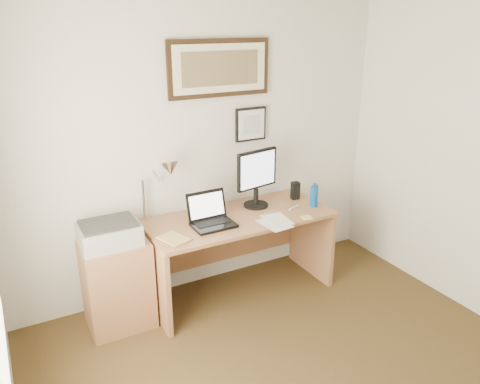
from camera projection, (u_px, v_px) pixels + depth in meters
wall_back at (204, 152)px, 4.06m from camera, size 3.50×0.02×2.50m
side_cabinet at (118, 284)px, 3.69m from camera, size 0.50×0.40×0.73m
water_bottle at (314, 196)px, 4.17m from camera, size 0.07×0.07×0.20m
bottle_cap at (315, 185)px, 4.13m from camera, size 0.04×0.04×0.02m
speaker at (295, 191)px, 4.35m from camera, size 0.08×0.08×0.16m
paper_sheet_a at (275, 224)px, 3.84m from camera, size 0.22×0.30×0.00m
paper_sheet_b at (277, 220)px, 3.92m from camera, size 0.22×0.30×0.00m
sticky_pad at (307, 218)px, 3.94m from camera, size 0.10×0.10×0.01m
marker_pen at (294, 207)px, 4.16m from camera, size 0.14×0.06×0.02m
book at (165, 243)px, 3.50m from camera, size 0.23×0.27×0.02m
desk at (235, 237)px, 4.15m from camera, size 1.60×0.70×0.75m
laptop at (211, 218)px, 3.81m from camera, size 0.34×0.30×0.26m
lcd_monitor at (257, 176)px, 4.10m from camera, size 0.42×0.22×0.52m
printer at (109, 233)px, 3.52m from camera, size 0.44×0.34×0.18m
desk_lamp at (168, 171)px, 3.74m from camera, size 0.29×0.27×0.53m
picture_large at (220, 68)px, 3.86m from camera, size 0.92×0.04×0.47m
picture_small at (251, 124)px, 4.17m from camera, size 0.30×0.03×0.30m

